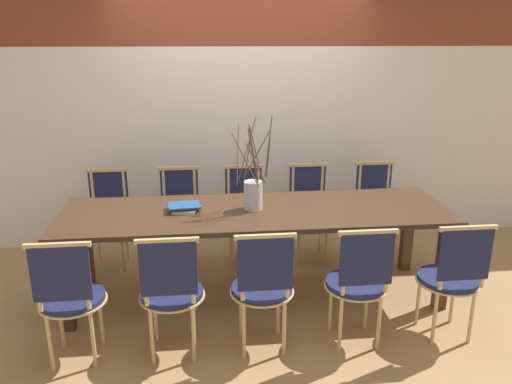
{
  "coord_description": "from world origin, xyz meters",
  "views": [
    {
      "loc": [
        -0.41,
        -3.76,
        2.1
      ],
      "look_at": [
        0.0,
        0.0,
        0.92
      ],
      "focal_mm": 35.0,
      "sensor_mm": 36.0,
      "label": 1
    }
  ],
  "objects_px": {
    "chair_far_center": "(245,210)",
    "book_stack": "(185,207)",
    "chair_near_center": "(263,285)",
    "vase_centerpiece": "(253,193)",
    "dining_table": "(256,220)"
  },
  "relations": [
    {
      "from": "chair_far_center",
      "to": "book_stack",
      "type": "relative_size",
      "value": 3.41
    },
    {
      "from": "chair_near_center",
      "to": "book_stack",
      "type": "bearing_deg",
      "value": 123.36
    },
    {
      "from": "vase_centerpiece",
      "to": "dining_table",
      "type": "bearing_deg",
      "value": -50.17
    },
    {
      "from": "vase_centerpiece",
      "to": "book_stack",
      "type": "height_order",
      "value": "vase_centerpiece"
    },
    {
      "from": "dining_table",
      "to": "chair_far_center",
      "type": "xyz_separation_m",
      "value": [
        -0.03,
        0.76,
        -0.18
      ]
    },
    {
      "from": "chair_far_center",
      "to": "book_stack",
      "type": "bearing_deg",
      "value": 52.8
    },
    {
      "from": "dining_table",
      "to": "vase_centerpiece",
      "type": "xyz_separation_m",
      "value": [
        -0.02,
        0.02,
        0.22
      ]
    },
    {
      "from": "dining_table",
      "to": "chair_near_center",
      "type": "bearing_deg",
      "value": -92.74
    },
    {
      "from": "dining_table",
      "to": "chair_far_center",
      "type": "relative_size",
      "value": 3.38
    },
    {
      "from": "chair_far_center",
      "to": "dining_table",
      "type": "bearing_deg",
      "value": 92.04
    },
    {
      "from": "dining_table",
      "to": "chair_near_center",
      "type": "height_order",
      "value": "chair_near_center"
    },
    {
      "from": "book_stack",
      "to": "dining_table",
      "type": "bearing_deg",
      "value": -4.77
    },
    {
      "from": "chair_near_center",
      "to": "chair_far_center",
      "type": "xyz_separation_m",
      "value": [
        0.01,
        1.52,
        0.0
      ]
    },
    {
      "from": "chair_far_center",
      "to": "vase_centerpiece",
      "type": "bearing_deg",
      "value": 90.55
    },
    {
      "from": "chair_far_center",
      "to": "book_stack",
      "type": "height_order",
      "value": "chair_far_center"
    }
  ]
}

